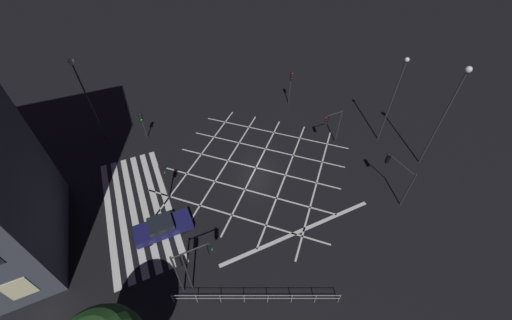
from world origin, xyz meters
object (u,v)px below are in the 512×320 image
traffic_light_median_south (163,176)px  street_lamp_west (82,85)px  traffic_light_se_main (185,266)px  waiting_car (163,227)px  traffic_light_median_north (332,122)px  street_lamp_far (395,92)px  street_lamp_east (451,102)px  traffic_light_ne_main (396,170)px  traffic_light_se_cross (194,259)px  traffic_light_nw_main (291,82)px  traffic_light_sw_main (142,120)px

traffic_light_median_south → street_lamp_west: street_lamp_west is taller
traffic_light_se_main → waiting_car: traffic_light_se_main is taller
traffic_light_median_north → street_lamp_far: 6.25m
street_lamp_east → waiting_car: size_ratio=2.28×
traffic_light_se_main → traffic_light_median_north: (-8.28, 16.73, -0.07)m
street_lamp_east → traffic_light_ne_main: bearing=-75.0°
traffic_light_se_cross → street_lamp_east: bearing=5.9°
traffic_light_se_main → traffic_light_median_south: 8.05m
traffic_light_se_cross → street_lamp_east: street_lamp_east is taller
traffic_light_median_north → traffic_light_se_cross: size_ratio=0.87×
traffic_light_median_south → street_lamp_far: bearing=-3.4°
traffic_light_se_cross → street_lamp_east: 22.98m
street_lamp_east → traffic_light_median_north: bearing=-132.8°
traffic_light_nw_main → street_lamp_west: street_lamp_west is taller
traffic_light_sw_main → traffic_light_ne_main: size_ratio=0.90×
traffic_light_se_main → traffic_light_sw_main: bearing=-0.3°
traffic_light_nw_main → street_lamp_west: (-2.39, -20.91, 3.27)m
traffic_light_se_main → traffic_light_median_north: bearing=-63.7°
traffic_light_sw_main → traffic_light_nw_main: bearing=87.6°
traffic_light_sw_main → traffic_light_se_cross: bearing=1.7°
traffic_light_ne_main → street_lamp_east: 7.04m
traffic_light_se_main → street_lamp_east: 23.63m
traffic_light_median_north → street_lamp_west: (-10.73, -20.60, 3.51)m
traffic_light_se_cross → traffic_light_ne_main: bearing=2.8°
traffic_light_median_north → traffic_light_se_cross: bearing=27.3°
traffic_light_ne_main → street_lamp_far: (-5.97, 4.52, 2.90)m
traffic_light_se_main → traffic_light_median_south: bearing=-2.8°
traffic_light_nw_main → traffic_light_median_south: 18.73m
traffic_light_ne_main → traffic_light_se_cross: bearing=92.8°
traffic_light_sw_main → street_lamp_east: street_lamp_east is taller
traffic_light_median_south → street_lamp_far: (1.31, 21.74, 2.76)m
traffic_light_median_south → street_lamp_east: 23.85m
traffic_light_se_cross → traffic_light_median_south: traffic_light_se_cross is taller
traffic_light_se_main → traffic_light_nw_main: traffic_light_nw_main is taller
traffic_light_nw_main → street_lamp_west: 21.30m
traffic_light_se_main → traffic_light_sw_main: size_ratio=1.25×
traffic_light_ne_main → street_lamp_east: bearing=-75.0°
traffic_light_median_south → street_lamp_east: size_ratio=0.40×
traffic_light_median_south → traffic_light_ne_main: traffic_light_median_south is taller
traffic_light_sw_main → traffic_light_nw_main: (0.70, 16.94, 0.75)m
traffic_light_sw_main → traffic_light_se_cross: traffic_light_se_cross is taller
street_lamp_west → street_lamp_far: bearing=64.7°
traffic_light_ne_main → street_lamp_far: size_ratio=0.41×
street_lamp_far → traffic_light_sw_main: bearing=-115.7°
traffic_light_median_north → street_lamp_far: bearing=164.0°
traffic_light_nw_main → street_lamp_west: bearing=-96.5°
street_lamp_east → street_lamp_west: size_ratio=1.11×
traffic_light_sw_main → street_lamp_west: size_ratio=0.37×
traffic_light_median_north → waiting_car: size_ratio=0.91×
traffic_light_median_south → traffic_light_ne_main: (7.27, 17.22, -0.14)m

